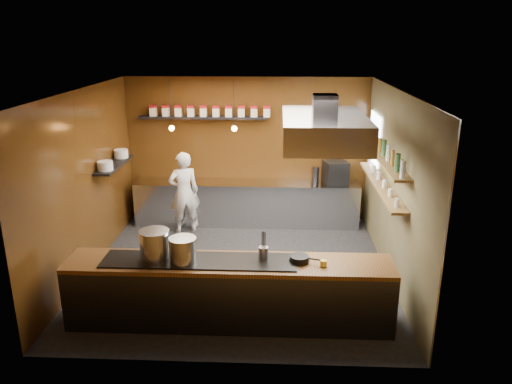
# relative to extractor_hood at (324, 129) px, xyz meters

# --- Properties ---
(floor) EXTENTS (5.00, 5.00, 0.00)m
(floor) POSITION_rel_extractor_hood_xyz_m (-1.30, 0.40, -2.51)
(floor) COLOR black
(floor) RESTS_ON ground
(back_wall) EXTENTS (5.00, 0.00, 5.00)m
(back_wall) POSITION_rel_extractor_hood_xyz_m (-1.30, 2.90, -1.01)
(back_wall) COLOR black
(back_wall) RESTS_ON ground
(left_wall) EXTENTS (0.00, 5.00, 5.00)m
(left_wall) POSITION_rel_extractor_hood_xyz_m (-3.80, 0.40, -1.01)
(left_wall) COLOR black
(left_wall) RESTS_ON ground
(right_wall) EXTENTS (0.00, 5.00, 5.00)m
(right_wall) POSITION_rel_extractor_hood_xyz_m (1.20, 0.40, -1.01)
(right_wall) COLOR brown
(right_wall) RESTS_ON ground
(ceiling) EXTENTS (5.00, 5.00, 0.00)m
(ceiling) POSITION_rel_extractor_hood_xyz_m (-1.30, 0.40, 0.49)
(ceiling) COLOR silver
(ceiling) RESTS_ON back_wall
(window_pane) EXTENTS (0.00, 1.00, 1.00)m
(window_pane) POSITION_rel_extractor_hood_xyz_m (1.15, 2.10, -0.61)
(window_pane) COLOR white
(window_pane) RESTS_ON right_wall
(prep_counter) EXTENTS (4.60, 0.65, 0.90)m
(prep_counter) POSITION_rel_extractor_hood_xyz_m (-1.30, 2.57, -2.06)
(prep_counter) COLOR silver
(prep_counter) RESTS_ON floor
(pass_counter) EXTENTS (4.40, 0.72, 0.94)m
(pass_counter) POSITION_rel_extractor_hood_xyz_m (-1.30, -1.20, -2.04)
(pass_counter) COLOR #38383D
(pass_counter) RESTS_ON floor
(tin_shelf) EXTENTS (2.60, 0.26, 0.04)m
(tin_shelf) POSITION_rel_extractor_hood_xyz_m (-2.20, 2.76, -0.31)
(tin_shelf) COLOR black
(tin_shelf) RESTS_ON back_wall
(plate_shelf) EXTENTS (0.30, 1.40, 0.04)m
(plate_shelf) POSITION_rel_extractor_hood_xyz_m (-3.64, 1.40, -0.96)
(plate_shelf) COLOR black
(plate_shelf) RESTS_ON left_wall
(bottle_shelf_upper) EXTENTS (0.26, 2.80, 0.04)m
(bottle_shelf_upper) POSITION_rel_extractor_hood_xyz_m (1.04, 0.70, -0.59)
(bottle_shelf_upper) COLOR brown
(bottle_shelf_upper) RESTS_ON right_wall
(bottle_shelf_lower) EXTENTS (0.26, 2.80, 0.04)m
(bottle_shelf_lower) POSITION_rel_extractor_hood_xyz_m (1.04, 0.70, -1.06)
(bottle_shelf_lower) COLOR brown
(bottle_shelf_lower) RESTS_ON right_wall
(extractor_hood) EXTENTS (1.20, 2.00, 0.72)m
(extractor_hood) POSITION_rel_extractor_hood_xyz_m (0.00, 0.00, 0.00)
(extractor_hood) COLOR #38383D
(extractor_hood) RESTS_ON ceiling
(pendant_left) EXTENTS (0.10, 0.10, 0.95)m
(pendant_left) POSITION_rel_extractor_hood_xyz_m (-2.70, 2.10, -0.35)
(pendant_left) COLOR black
(pendant_left) RESTS_ON ceiling
(pendant_right) EXTENTS (0.10, 0.10, 0.95)m
(pendant_right) POSITION_rel_extractor_hood_xyz_m (-1.50, 2.10, -0.35)
(pendant_right) COLOR black
(pendant_right) RESTS_ON ceiling
(storage_tins) EXTENTS (2.43, 0.13, 0.22)m
(storage_tins) POSITION_rel_extractor_hood_xyz_m (-2.05, 2.76, -0.17)
(storage_tins) COLOR beige
(storage_tins) RESTS_ON tin_shelf
(plate_stacks) EXTENTS (0.26, 1.16, 0.16)m
(plate_stacks) POSITION_rel_extractor_hood_xyz_m (-3.64, 1.40, -0.86)
(plate_stacks) COLOR silver
(plate_stacks) RESTS_ON plate_shelf
(bottles) EXTENTS (0.06, 2.66, 0.24)m
(bottles) POSITION_rel_extractor_hood_xyz_m (1.04, 0.70, -0.45)
(bottles) COLOR silver
(bottles) RESTS_ON bottle_shelf_upper
(wine_glasses) EXTENTS (0.07, 2.37, 0.13)m
(wine_glasses) POSITION_rel_extractor_hood_xyz_m (1.04, 0.70, -0.97)
(wine_glasses) COLOR silver
(wine_glasses) RESTS_ON bottle_shelf_lower
(stockpot_large) EXTENTS (0.41, 0.41, 0.39)m
(stockpot_large) POSITION_rel_extractor_hood_xyz_m (-2.30, -1.17, -1.37)
(stockpot_large) COLOR silver
(stockpot_large) RESTS_ON pass_counter
(stockpot_small) EXTENTS (0.44, 0.44, 0.34)m
(stockpot_small) POSITION_rel_extractor_hood_xyz_m (-1.90, -1.27, -1.40)
(stockpot_small) COLOR #B4B6BB
(stockpot_small) RESTS_ON pass_counter
(utensil_crock) EXTENTS (0.16, 0.16, 0.17)m
(utensil_crock) POSITION_rel_extractor_hood_xyz_m (-0.84, -1.13, -1.48)
(utensil_crock) COLOR #B4B7BB
(utensil_crock) RESTS_ON pass_counter
(frying_pan) EXTENTS (0.43, 0.27, 0.07)m
(frying_pan) POSITION_rel_extractor_hood_xyz_m (-0.35, -1.16, -1.53)
(frying_pan) COLOR black
(frying_pan) RESTS_ON pass_counter
(butter_jar) EXTENTS (0.12, 0.12, 0.08)m
(butter_jar) POSITION_rel_extractor_hood_xyz_m (-0.05, -1.27, -1.54)
(butter_jar) COLOR yellow
(butter_jar) RESTS_ON pass_counter
(espresso_machine) EXTENTS (0.54, 0.52, 0.45)m
(espresso_machine) POSITION_rel_extractor_hood_xyz_m (0.51, 2.63, -1.38)
(espresso_machine) COLOR black
(espresso_machine) RESTS_ON prep_counter
(chef) EXTENTS (0.70, 0.59, 1.64)m
(chef) POSITION_rel_extractor_hood_xyz_m (-2.52, 2.07, -1.69)
(chef) COLOR white
(chef) RESTS_ON floor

